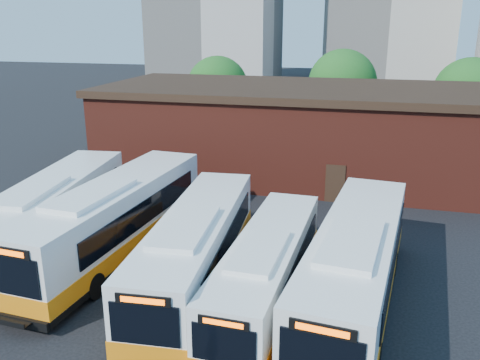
% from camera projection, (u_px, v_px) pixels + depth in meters
% --- Properties ---
extents(ground, '(220.00, 220.00, 0.00)m').
position_uv_depth(ground, '(228.00, 314.00, 19.58)').
color(ground, black).
extents(bus_farwest, '(4.27, 13.49, 3.62)m').
position_uv_depth(bus_farwest, '(51.00, 217.00, 24.81)').
color(bus_farwest, white).
rests_on(bus_farwest, ground).
extents(bus_west, '(3.87, 14.02, 3.78)m').
position_uv_depth(bus_west, '(114.00, 223.00, 23.98)').
color(bus_west, white).
rests_on(bus_west, ground).
extents(bus_midwest, '(3.55, 12.86, 3.46)m').
position_uv_depth(bus_midwest, '(197.00, 253.00, 21.14)').
color(bus_midwest, white).
rests_on(bus_midwest, ground).
extents(bus_mideast, '(2.73, 11.37, 3.08)m').
position_uv_depth(bus_mideast, '(267.00, 274.00, 19.77)').
color(bus_mideast, white).
rests_on(bus_mideast, ground).
extents(bus_east, '(4.13, 13.55, 3.64)m').
position_uv_depth(bus_east, '(355.00, 271.00, 19.46)').
color(bus_east, white).
rests_on(bus_east, ground).
extents(depot_building, '(28.60, 12.60, 6.40)m').
position_uv_depth(depot_building, '(301.00, 129.00, 37.10)').
color(depot_building, maroon).
rests_on(depot_building, ground).
extents(tree_west, '(6.00, 6.00, 7.65)m').
position_uv_depth(tree_west, '(217.00, 87.00, 50.15)').
color(tree_west, '#382314').
rests_on(tree_west, ground).
extents(tree_mid, '(6.56, 6.56, 8.36)m').
position_uv_depth(tree_mid, '(342.00, 84.00, 49.03)').
color(tree_mid, '#382314').
rests_on(tree_mid, ground).
extents(tree_east, '(6.24, 6.24, 7.96)m').
position_uv_depth(tree_east, '(469.00, 94.00, 43.73)').
color(tree_east, '#382314').
rests_on(tree_east, ground).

